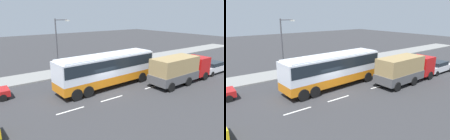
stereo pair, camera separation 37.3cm
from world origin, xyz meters
TOP-DOWN VIEW (x-y plane):
  - ground_plane at (0.00, 0.00)m, footprint 120.00×120.00m
  - sidewalk_curb at (0.00, 8.72)m, footprint 80.00×4.00m
  - lane_centreline at (-0.08, -1.88)m, footprint 33.74×0.16m
  - coach_bus at (1.10, 1.02)m, footprint 11.23×3.20m
  - cargo_truck at (8.24, -2.71)m, footprint 8.04×2.75m
  - car_silver_hatch at (15.14, -2.84)m, footprint 4.66×1.86m
  - pedestrian_near_curb at (3.34, 8.31)m, footprint 0.32×0.32m
  - street_lamp at (-1.50, 7.34)m, footprint 1.81×0.24m

SIDE VIEW (x-z plane):
  - ground_plane at x=0.00m, z-range 0.00..0.00m
  - lane_centreline at x=-0.08m, z-range 0.00..0.01m
  - sidewalk_curb at x=0.00m, z-range 0.00..0.15m
  - car_silver_hatch at x=15.14m, z-range 0.05..1.54m
  - pedestrian_near_curb at x=3.34m, z-range 0.26..1.78m
  - cargo_truck at x=8.24m, z-range 0.13..3.15m
  - coach_bus at x=1.10m, z-range 0.41..3.86m
  - street_lamp at x=-1.50m, z-range 0.67..7.45m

